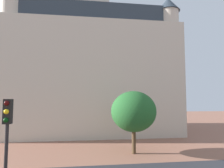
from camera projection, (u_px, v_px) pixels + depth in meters
The scene contains 3 objects.
landmark_building at pixel (92, 67), 30.64m from camera, with size 23.89×15.01×36.35m.
traffic_light_pole at pixel (6, 140), 6.89m from camera, with size 0.28×0.34×4.89m.
tree_curb_far at pixel (134, 111), 17.47m from camera, with size 4.11×4.11×5.61m.
Camera 1 is at (-1.50, -1.55, 4.89)m, focal length 30.78 mm.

